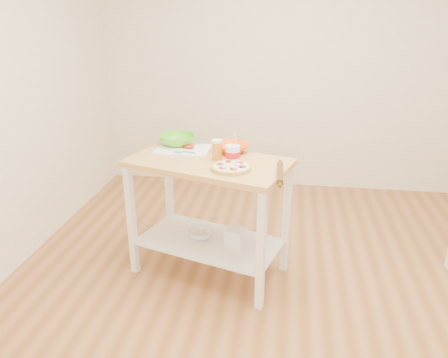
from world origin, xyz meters
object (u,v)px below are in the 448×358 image
pizza (231,167)px  green_bowl (177,140)px  knife (184,144)px  yogurt_tub (233,154)px  prep_island (209,193)px  beer_pint (217,150)px  cutting_board (183,149)px  rolling_pin (280,173)px  shelf_glass_bowl (201,234)px  spatula (184,152)px  orange_bowl (231,148)px  shelf_bin (236,237)px

pizza → green_bowl: green_bowl is taller
knife → yogurt_tub: bearing=-50.2°
green_bowl → pizza: bearing=-44.4°
prep_island → beer_pint: (0.06, 0.02, 0.33)m
green_bowl → yogurt_tub: yogurt_tub is taller
pizza → cutting_board: (-0.42, 0.37, -0.01)m
knife → beer_pint: bearing=-55.4°
yogurt_tub → rolling_pin: size_ratio=0.62×
yogurt_tub → rolling_pin: 0.40m
green_bowl → shelf_glass_bowl: size_ratio=1.43×
prep_island → spatula: spatula is taller
prep_island → rolling_pin: 0.62m
spatula → green_bowl: 0.23m
cutting_board → shelf_glass_bowl: cutting_board is taller
knife → rolling_pin: 0.93m
knife → rolling_pin: bearing=-47.9°
cutting_board → orange_bowl: size_ratio=1.63×
orange_bowl → yogurt_tub: (0.04, -0.23, 0.03)m
spatula → orange_bowl: 0.35m
prep_island → knife: knife is taller
spatula → rolling_pin: 0.78m
pizza → knife: (-0.43, 0.47, 0.00)m
green_bowl → shelf_glass_bowl: 0.74m
knife → yogurt_tub: (0.42, -0.33, 0.04)m
shelf_glass_bowl → rolling_pin: bearing=-25.3°
pizza → beer_pint: (-0.12, 0.18, 0.06)m
rolling_pin → spatula: bearing=153.9°
knife → shelf_glass_bowl: (0.17, -0.27, -0.63)m
pizza → rolling_pin: (0.32, -0.08, 0.00)m
cutting_board → prep_island: bearing=-39.3°
cutting_board → green_bowl: size_ratio=1.51×
prep_island → beer_pint: bearing=17.4°
cutting_board → shelf_bin: size_ratio=3.10×
green_bowl → shelf_bin: 0.87m
rolling_pin → orange_bowl: bearing=129.8°
cutting_board → spatula: cutting_board is taller
shelf_bin → prep_island: bearing=170.2°
cutting_board → knife: (-0.01, 0.10, 0.01)m
knife → beer_pint: size_ratio=1.84×
beer_pint → shelf_glass_bowl: bearing=172.3°
orange_bowl → yogurt_tub: 0.24m
beer_pint → green_bowl: bearing=140.9°
knife → orange_bowl: size_ratio=1.04×
cutting_board → knife: bearing=100.6°
rolling_pin → shelf_bin: size_ratio=2.62×
orange_bowl → yogurt_tub: yogurt_tub is taller
shelf_glass_bowl → knife: bearing=122.4°
yogurt_tub → cutting_board: bearing=150.1°
spatula → shelf_glass_bowl: size_ratio=0.82×
cutting_board → spatula: bearing=-69.1°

